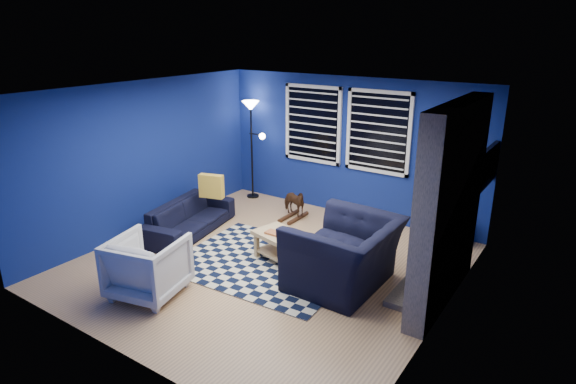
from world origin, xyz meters
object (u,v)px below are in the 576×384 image
(tv, at_px, (487,167))
(cabinet, at_px, (442,226))
(armchair_big, at_px, (344,254))
(armchair_bent, at_px, (148,266))
(floor_lamp, at_px, (252,119))
(coffee_table, at_px, (284,242))
(rocking_horse, at_px, (293,202))
(sofa, at_px, (189,218))

(tv, height_order, cabinet, tv)
(armchair_big, bearing_deg, armchair_bent, -49.75)
(floor_lamp, bearing_deg, tv, -3.17)
(armchair_bent, xyz_separation_m, coffee_table, (0.93, 1.70, -0.08))
(tv, relative_size, armchair_big, 0.71)
(tv, height_order, rocking_horse, tv)
(armchair_bent, height_order, coffee_table, armchair_bent)
(sofa, distance_m, armchair_big, 2.97)
(cabinet, height_order, floor_lamp, floor_lamp)
(armchair_bent, height_order, cabinet, armchair_bent)
(armchair_big, height_order, armchair_bent, armchair_big)
(cabinet, bearing_deg, tv, -34.07)
(sofa, distance_m, coffee_table, 1.93)
(coffee_table, height_order, cabinet, cabinet)
(rocking_horse, relative_size, floor_lamp, 0.30)
(tv, bearing_deg, armchair_bent, -132.63)
(armchair_bent, bearing_deg, armchair_big, -153.87)
(tv, relative_size, cabinet, 1.49)
(armchair_bent, xyz_separation_m, rocking_horse, (0.11, 3.20, -0.08))
(sofa, bearing_deg, tv, -77.84)
(cabinet, bearing_deg, coffee_table, -141.03)
(armchair_big, xyz_separation_m, rocking_horse, (-1.85, 1.59, -0.14))
(armchair_bent, distance_m, floor_lamp, 4.12)
(coffee_table, bearing_deg, tv, 38.12)
(armchair_bent, bearing_deg, cabinet, -138.18)
(armchair_big, bearing_deg, floor_lamp, -123.00)
(rocking_horse, distance_m, floor_lamp, 1.92)
(sofa, relative_size, cabinet, 2.73)
(rocking_horse, relative_size, coffee_table, 0.59)
(floor_lamp, bearing_deg, sofa, -83.76)
(tv, relative_size, rocking_horse, 1.69)
(floor_lamp, bearing_deg, rocking_horse, -22.21)
(armchair_bent, relative_size, rocking_horse, 1.47)
(armchair_big, height_order, floor_lamp, floor_lamp)
(rocking_horse, xyz_separation_m, coffee_table, (0.82, -1.50, -0.00))
(sofa, bearing_deg, rocking_horse, -47.54)
(coffee_table, xyz_separation_m, cabinet, (1.69, 2.05, -0.05))
(tv, distance_m, coffee_table, 3.11)
(tv, xyz_separation_m, floor_lamp, (-4.44, 0.25, 0.20))
(sofa, height_order, armchair_big, armchair_big)
(tv, relative_size, sofa, 0.55)
(rocking_horse, height_order, floor_lamp, floor_lamp)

